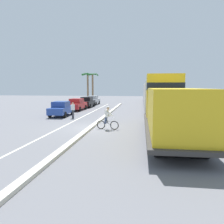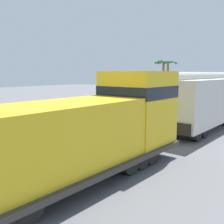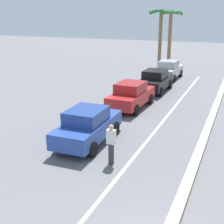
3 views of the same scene
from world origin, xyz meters
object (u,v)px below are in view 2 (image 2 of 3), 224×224
locomotive (85,134)px  parked_car_silver (158,98)px  parked_car_red (110,105)px  parked_car_black (137,101)px  parked_car_blue (66,111)px  hopper_car_lead (204,101)px  palm_tree_far (163,70)px  cyclist (44,136)px  palm_tree_near (168,72)px  pedestrian_by_cars (66,115)px

locomotive → parked_car_silver: size_ratio=2.74×
parked_car_red → parked_car_black: bearing=87.4°
parked_car_blue → parked_car_silver: 15.69m
locomotive → parked_car_red: 17.43m
hopper_car_lead → palm_tree_far: bearing=127.0°
hopper_car_lead → parked_car_blue: (-10.50, -4.19, -1.26)m
cyclist → palm_tree_near: (-7.28, 27.06, 3.44)m
cyclist → parked_car_black: bearing=109.0°
parked_car_black → parked_car_silver: bearing=92.0°
parked_car_black → palm_tree_near: palm_tree_near is taller
parked_car_blue → parked_car_silver: (0.00, 15.69, 0.00)m
locomotive → parked_car_silver: locomotive is taller
locomotive → pedestrian_by_cars: (-8.70, 6.45, -0.95)m
locomotive → palm_tree_near: palm_tree_near is taller
palm_tree_near → pedestrian_by_cars: 22.28m
parked_car_blue → palm_tree_far: palm_tree_far is taller
parked_car_blue → palm_tree_near: palm_tree_near is taller
palm_tree_near → locomotive: bearing=-67.7°
locomotive → parked_car_black: 21.29m
parked_car_red → parked_car_black: 4.75m
parked_car_black → palm_tree_near: size_ratio=0.71×
palm_tree_far → parked_car_black: bearing=-76.6°
parked_car_silver → cyclist: size_ratio=2.47×
parked_car_blue → pedestrian_by_cars: bearing=-40.3°
parked_car_blue → palm_tree_far: 21.68m
hopper_car_lead → parked_car_red: hopper_car_lead is taller
parked_car_black → palm_tree_near: 10.35m
hopper_car_lead → parked_car_black: hopper_car_lead is taller
pedestrian_by_cars → palm_tree_near: bearing=97.6°
hopper_car_lead → pedestrian_by_cars: hopper_car_lead is taller
locomotive → hopper_car_lead: locomotive is taller
hopper_car_lead → parked_car_black: (-10.32, 6.44, -1.26)m
locomotive → palm_tree_near: bearing=112.3°
locomotive → parked_car_blue: size_ratio=2.74×
parked_car_black → palm_tree_near: bearing=97.6°
palm_tree_near → pedestrian_by_cars: palm_tree_near is taller
palm_tree_far → pedestrian_by_cars: 23.42m
parked_car_silver → pedestrian_by_cars: 17.30m
parked_car_red → pedestrian_by_cars: (1.83, -7.41, 0.03)m
locomotive → pedestrian_by_cars: locomotive is taller
locomotive → parked_car_silver: bearing=113.9°
parked_car_red → parked_car_silver: bearing=89.7°
parked_car_black → palm_tree_near: (-1.29, 9.67, 3.45)m
locomotive → pedestrian_by_cars: 10.87m
cyclist → hopper_car_lead: bearing=68.4°
parked_car_red → cyclist: 14.09m
parked_car_blue → parked_car_red: 5.89m
parked_car_silver → cyclist: (6.16, -22.45, 0.00)m
parked_car_blue → parked_car_silver: bearing=90.0°
cyclist → pedestrian_by_cars: cyclist is taller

